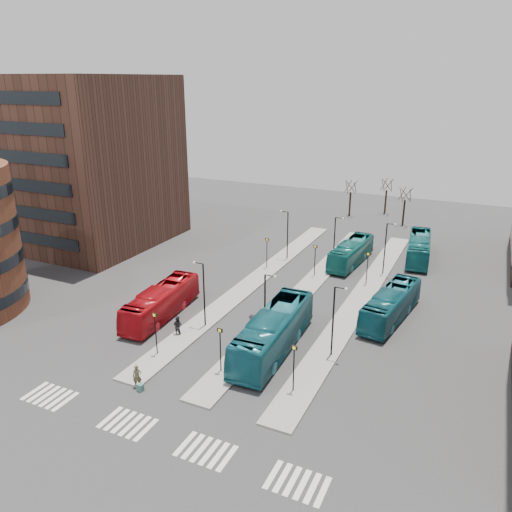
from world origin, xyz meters
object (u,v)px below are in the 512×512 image
at_px(teal_bus_a, 273,332).
at_px(teal_bus_c, 391,305).
at_px(red_bus, 161,302).
at_px(teal_bus_d, 419,248).
at_px(teal_bus_b, 351,253).
at_px(traveller, 137,376).
at_px(commuter_c, 252,324).
at_px(suitcase, 140,388).
at_px(commuter_a, 178,326).
at_px(commuter_b, 260,352).

distance_m(teal_bus_a, teal_bus_c, 12.66).
bearing_deg(red_bus, teal_bus_d, 49.68).
distance_m(teal_bus_b, traveller, 33.04).
height_order(teal_bus_d, commuter_c, teal_bus_d).
bearing_deg(suitcase, teal_bus_a, 61.21).
xyz_separation_m(suitcase, red_bus, (-5.69, 10.70, 1.23)).
height_order(red_bus, teal_bus_a, teal_bus_a).
relative_size(traveller, commuter_a, 0.99).
bearing_deg(traveller, commuter_a, 71.84).
relative_size(red_bus, teal_bus_d, 0.99).
relative_size(teal_bus_b, commuter_c, 5.70).
height_order(teal_bus_b, teal_bus_c, teal_bus_c).
height_order(traveller, commuter_c, commuter_c).
distance_m(teal_bus_c, teal_bus_d, 18.22).
relative_size(commuter_b, commuter_c, 0.97).
relative_size(teal_bus_c, commuter_c, 5.85).
bearing_deg(teal_bus_a, teal_bus_c, 50.62).
bearing_deg(teal_bus_a, commuter_a, -174.42).
relative_size(commuter_a, commuter_c, 0.99).
distance_m(suitcase, red_bus, 12.18).
bearing_deg(teal_bus_d, commuter_a, -125.17).
bearing_deg(commuter_b, teal_bus_a, -18.46).
bearing_deg(commuter_b, traveller, 124.25).
bearing_deg(teal_bus_b, commuter_a, -106.17).
distance_m(suitcase, teal_bus_b, 33.28).
xyz_separation_m(teal_bus_a, commuter_c, (-2.90, 1.93, -0.84)).
bearing_deg(traveller, teal_bus_c, 21.93).
bearing_deg(red_bus, commuter_a, -39.45).
bearing_deg(teal_bus_a, commuter_b, -98.44).
bearing_deg(traveller, teal_bus_a, 21.94).
relative_size(suitcase, teal_bus_c, 0.05).
bearing_deg(commuter_a, suitcase, 104.05).
distance_m(suitcase, commuter_c, 11.94).
height_order(red_bus, commuter_c, red_bus).
relative_size(teal_bus_a, traveller, 7.02).
xyz_separation_m(teal_bus_d, commuter_b, (-7.77, -30.37, -0.63)).
relative_size(suitcase, teal_bus_b, 0.05).
bearing_deg(commuter_c, suitcase, 16.35).
xyz_separation_m(suitcase, commuter_b, (6.23, 7.36, 0.62)).
xyz_separation_m(red_bus, traveller, (5.22, -10.37, -0.61)).
bearing_deg(commuter_a, teal_bus_b, -111.57).
xyz_separation_m(teal_bus_b, commuter_c, (-3.19, -21.19, -0.54)).
bearing_deg(teal_bus_d, commuter_b, -110.63).
xyz_separation_m(red_bus, teal_bus_a, (12.16, -1.25, 0.25)).
xyz_separation_m(teal_bus_c, commuter_a, (-16.39, -11.25, -0.58)).
bearing_deg(teal_bus_d, teal_bus_b, -150.77).
distance_m(red_bus, teal_bus_c, 21.70).
distance_m(teal_bus_b, commuter_c, 21.44).
xyz_separation_m(teal_bus_b, teal_bus_d, (7.25, 5.17, 0.07)).
height_order(teal_bus_a, traveller, teal_bus_a).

